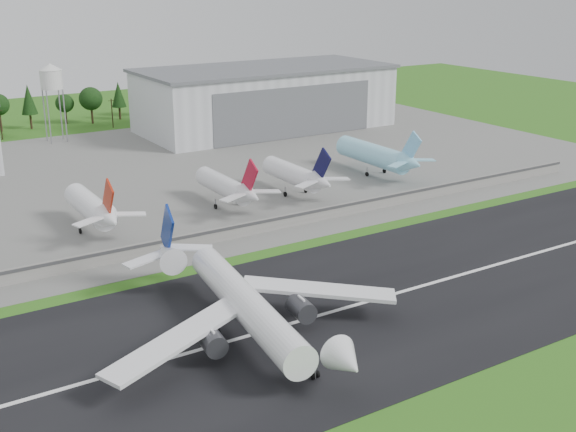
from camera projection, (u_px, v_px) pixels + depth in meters
ground at (369, 332)px, 127.89m from camera, size 600.00×600.00×0.00m
runway at (336, 311)px, 135.92m from camera, size 320.00×60.00×0.10m
runway_centerline at (336, 311)px, 135.90m from camera, size 220.00×1.00×0.02m
apron at (130, 179)px, 224.45m from camera, size 320.00×150.00×0.10m
blast_fence at (226, 233)px, 171.57m from camera, size 240.00×0.61×3.50m
hangar_east at (265, 98)px, 294.25m from camera, size 102.00×47.00×25.20m
water_tower at (51, 77)px, 266.48m from camera, size 8.40×8.40×29.40m
utility_poles at (60, 133)px, 288.84m from camera, size 230.00×3.00×12.00m
treeline at (50, 127)px, 300.91m from camera, size 320.00×16.00×22.00m
main_airliner at (248, 312)px, 124.43m from camera, size 56.80×59.24×18.17m
parked_jet_red_a at (94, 209)px, 175.10m from camera, size 7.36×31.29×16.81m
parked_jet_red_b at (229, 187)px, 193.64m from camera, size 7.36×31.29×16.53m
parked_jet_navy at (298, 175)px, 204.74m from camera, size 7.36×31.29×16.66m
parked_jet_skyblue at (379, 156)px, 225.42m from camera, size 7.36×37.29×17.16m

